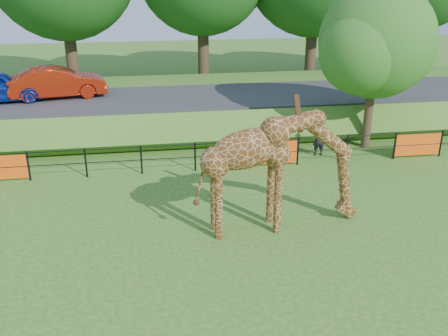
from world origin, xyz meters
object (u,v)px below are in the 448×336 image
at_px(car_red, 58,82).
at_px(tree_east, 378,45).
at_px(giraffe, 280,171).
at_px(visitor, 319,139).

relative_size(car_red, tree_east, 0.65).
height_order(giraffe, visitor, giraffe).
relative_size(visitor, tree_east, 0.21).
bearing_deg(tree_east, visitor, -163.41).
distance_m(car_red, visitor, 12.46).
distance_m(giraffe, visitor, 6.58).
height_order(visitor, tree_east, tree_east).
bearing_deg(car_red, giraffe, -156.97).
xyz_separation_m(giraffe, tree_east, (5.63, 6.40, 2.52)).
relative_size(giraffe, tree_east, 0.73).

